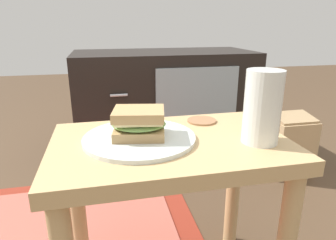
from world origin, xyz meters
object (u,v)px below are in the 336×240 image
object	(u,v)px
plate	(140,138)
coaster	(202,121)
tv_cabinet	(165,104)
paper_bag	(290,145)
sandwich_front	(139,123)
beer_glass	(262,109)

from	to	relation	value
plate	coaster	bearing A→B (deg)	27.93
tv_cabinet	paper_bag	world-z (taller)	tv_cabinet
tv_cabinet	sandwich_front	bearing A→B (deg)	-105.43
plate	beer_glass	size ratio (longest dim) A/B	1.58
tv_cabinet	plate	bearing A→B (deg)	-105.43
coaster	paper_bag	distance (m)	0.82
beer_glass	coaster	bearing A→B (deg)	115.63
sandwich_front	paper_bag	size ratio (longest dim) A/B	0.46
plate	sandwich_front	size ratio (longest dim) A/B	1.87
beer_glass	paper_bag	bearing A→B (deg)	48.63
paper_bag	plate	bearing A→B (deg)	-146.41
tv_cabinet	beer_glass	bearing A→B (deg)	-89.18
plate	beer_glass	xyz separation A→B (m)	(0.27, -0.07, 0.07)
beer_glass	coaster	distance (m)	0.21
coaster	sandwich_front	bearing A→B (deg)	-152.07
tv_cabinet	sandwich_front	world-z (taller)	tv_cabinet
sandwich_front	paper_bag	bearing A→B (deg)	33.59
coaster	paper_bag	bearing A→B (deg)	35.19
sandwich_front	beer_glass	distance (m)	0.28
sandwich_front	coaster	world-z (taller)	sandwich_front
plate	coaster	distance (m)	0.21
tv_cabinet	sandwich_front	xyz separation A→B (m)	(-0.26, -0.93, 0.21)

